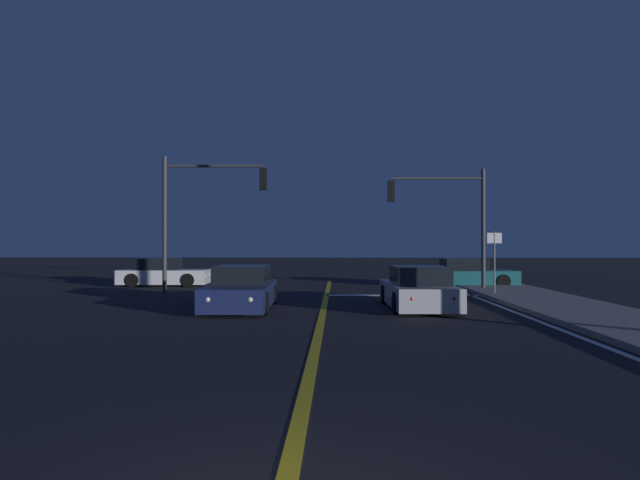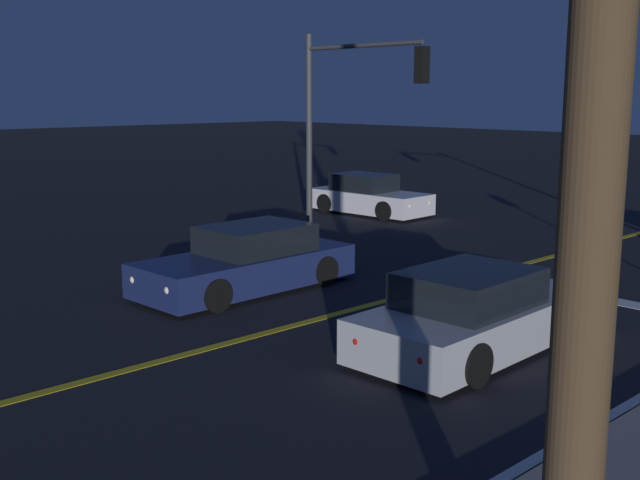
# 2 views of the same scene
# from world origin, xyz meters

# --- Properties ---
(sidewalk_right) EXTENTS (3.20, 35.93, 0.15)m
(sidewalk_right) POSITION_xyz_m (7.55, 9.98, 0.07)
(sidewalk_right) COLOR gray
(sidewalk_right) RESTS_ON ground
(lane_line_center) EXTENTS (0.20, 33.94, 0.01)m
(lane_line_center) POSITION_xyz_m (0.00, 9.98, 0.01)
(lane_line_center) COLOR gold
(lane_line_center) RESTS_ON ground
(lane_line_edge_right) EXTENTS (0.16, 33.94, 0.01)m
(lane_line_edge_right) POSITION_xyz_m (5.70, 9.98, 0.01)
(lane_line_edge_right) COLOR white
(lane_line_edge_right) RESTS_ON ground
(stop_bar) EXTENTS (5.95, 0.50, 0.01)m
(stop_bar) POSITION_xyz_m (2.98, 18.46, 0.01)
(stop_bar) COLOR white
(stop_bar) RESTS_ON ground
(car_lead_oncoming_teal) EXTENTS (4.40, 2.07, 1.34)m
(car_lead_oncoming_teal) POSITION_xyz_m (6.60, 23.03, 0.58)
(car_lead_oncoming_teal) COLOR #195960
(car_lead_oncoming_teal) RESTS_ON ground
(car_parked_curb_silver) EXTENTS (2.11, 4.62, 1.34)m
(car_parked_curb_silver) POSITION_xyz_m (2.98, 13.99, 0.58)
(car_parked_curb_silver) COLOR #B2B5BA
(car_parked_curb_silver) RESTS_ON ground
(car_following_oncoming_navy) EXTENTS (2.07, 4.76, 1.34)m
(car_following_oncoming_navy) POSITION_xyz_m (-2.58, 13.80, 0.58)
(car_following_oncoming_navy) COLOR navy
(car_following_oncoming_navy) RESTS_ON ground
(car_distant_tail_white) EXTENTS (4.32, 1.96, 1.34)m
(car_distant_tail_white) POSITION_xyz_m (-8.05, 23.27, 0.58)
(car_distant_tail_white) COLOR silver
(car_distant_tail_white) RESTS_ON ground
(traffic_signal_near_right) EXTENTS (4.21, 0.28, 5.28)m
(traffic_signal_near_right) POSITION_xyz_m (5.18, 20.76, 3.55)
(traffic_signal_near_right) COLOR #38383D
(traffic_signal_near_right) RESTS_ON ground
(traffic_signal_far_left) EXTENTS (4.34, 0.28, 5.67)m
(traffic_signal_far_left) POSITION_xyz_m (-5.18, 19.36, 3.81)
(traffic_signal_far_left) COLOR #38383D
(traffic_signal_far_left) RESTS_ON ground
(street_sign_corner) EXTENTS (0.56, 0.06, 2.51)m
(street_sign_corner) POSITION_xyz_m (6.45, 17.96, 1.68)
(street_sign_corner) COLOR slate
(street_sign_corner) RESTS_ON ground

